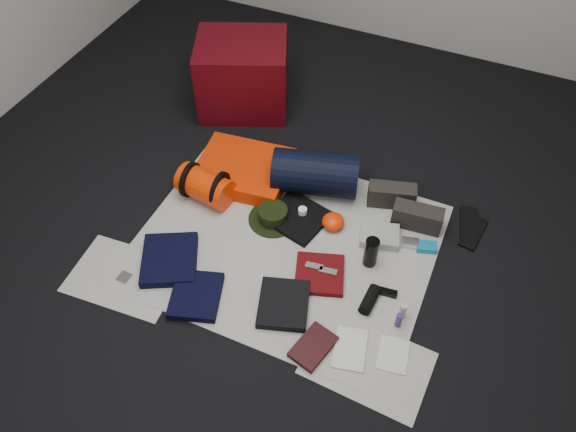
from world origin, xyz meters
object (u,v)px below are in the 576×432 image
at_px(navy_duffel, 315,173).
at_px(compact_camera, 410,243).
at_px(sleeping_pad, 244,170).
at_px(water_bottle, 371,252).
at_px(stuff_sack, 205,186).
at_px(paperback_book, 313,347).
at_px(red_cabinet, 243,75).

distance_m(navy_duffel, compact_camera, 0.69).
height_order(sleeping_pad, navy_duffel, navy_duffel).
height_order(water_bottle, compact_camera, water_bottle).
distance_m(stuff_sack, compact_camera, 1.23).
relative_size(compact_camera, paperback_book, 0.41).
bearing_deg(stuff_sack, red_cabinet, 102.09).
height_order(red_cabinet, compact_camera, red_cabinet).
bearing_deg(red_cabinet, water_bottle, -60.35).
xyz_separation_m(red_cabinet, compact_camera, (1.41, -0.75, -0.22)).
bearing_deg(water_bottle, sleeping_pad, 160.73).
bearing_deg(sleeping_pad, water_bottle, -19.27).
xyz_separation_m(sleeping_pad, stuff_sack, (-0.12, -0.25, 0.04)).
relative_size(stuff_sack, paperback_book, 1.42).
height_order(sleeping_pad, water_bottle, water_bottle).
bearing_deg(red_cabinet, navy_duffel, -59.28).
relative_size(red_cabinet, water_bottle, 3.12).
relative_size(water_bottle, compact_camera, 2.01).
xyz_separation_m(red_cabinet, stuff_sack, (0.19, -0.89, -0.14)).
distance_m(sleeping_pad, paperback_book, 1.25).
xyz_separation_m(navy_duffel, water_bottle, (0.48, -0.39, -0.04)).
distance_m(stuff_sack, water_bottle, 1.05).
xyz_separation_m(compact_camera, paperback_book, (-0.26, -0.80, -0.00)).
distance_m(stuff_sack, navy_duffel, 0.66).
height_order(compact_camera, paperback_book, compact_camera).
xyz_separation_m(red_cabinet, water_bottle, (1.24, -0.96, -0.14)).
height_order(red_cabinet, water_bottle, red_cabinet).
distance_m(sleeping_pad, stuff_sack, 0.29).
bearing_deg(red_cabinet, sleeping_pad, -86.31).
distance_m(sleeping_pad, navy_duffel, 0.46).
relative_size(red_cabinet, compact_camera, 6.26).
bearing_deg(sleeping_pad, red_cabinet, 116.27).
height_order(stuff_sack, navy_duffel, navy_duffel).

